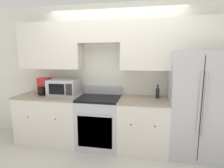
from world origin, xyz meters
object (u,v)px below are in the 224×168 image
Objects in this scene: oven_range at (99,121)px; bottle at (158,93)px; refrigerator at (195,104)px; microwave at (64,87)px.

oven_range is 4.52× the size of bottle.
microwave is (-2.32, 0.04, 0.19)m from refrigerator.
bottle is at bearing 169.03° from refrigerator.
microwave is 2.26× the size of bottle.
oven_range is at bearing -171.90° from bottle.
microwave reaches higher than bottle.
refrigerator is (1.62, 0.03, 0.40)m from oven_range.
refrigerator is 2.33m from microwave.
microwave is at bearing -177.69° from bottle.
refrigerator is 7.28× the size of bottle.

